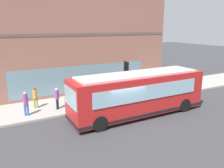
{
  "coord_description": "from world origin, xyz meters",
  "views": [
    {
      "loc": [
        -12.28,
        7.34,
        6.21
      ],
      "look_at": [
        2.96,
        -0.9,
        1.81
      ],
      "focal_mm": 36.36,
      "sensor_mm": 36.0,
      "label": 1
    }
  ],
  "objects_px": {
    "city_bus_nearside": "(138,94)",
    "traffic_light_near_corner": "(126,73)",
    "pedestrian_walking_along_curb": "(74,91)",
    "pedestrian_by_light_pole": "(57,97)",
    "fire_hydrant": "(89,92)",
    "pedestrian_near_building_entrance": "(35,96)",
    "pedestrian_near_hydrant": "(26,102)"
  },
  "relations": [
    {
      "from": "city_bus_nearside",
      "to": "pedestrian_walking_along_curb",
      "type": "xyz_separation_m",
      "value": [
        4.37,
        3.3,
        -0.41
      ]
    },
    {
      "from": "traffic_light_near_corner",
      "to": "pedestrian_by_light_pole",
      "type": "relative_size",
      "value": 2.09
    },
    {
      "from": "traffic_light_near_corner",
      "to": "city_bus_nearside",
      "type": "bearing_deg",
      "value": 167.14
    },
    {
      "from": "city_bus_nearside",
      "to": "traffic_light_near_corner",
      "type": "bearing_deg",
      "value": -12.86
    },
    {
      "from": "city_bus_nearside",
      "to": "pedestrian_walking_along_curb",
      "type": "distance_m",
      "value": 5.49
    },
    {
      "from": "pedestrian_near_hydrant",
      "to": "fire_hydrant",
      "type": "bearing_deg",
      "value": -68.76
    },
    {
      "from": "pedestrian_near_building_entrance",
      "to": "traffic_light_near_corner",
      "type": "bearing_deg",
      "value": -104.38
    },
    {
      "from": "fire_hydrant",
      "to": "pedestrian_near_building_entrance",
      "type": "relative_size",
      "value": 0.45
    },
    {
      "from": "city_bus_nearside",
      "to": "pedestrian_near_hydrant",
      "type": "relative_size",
      "value": 5.78
    },
    {
      "from": "traffic_light_near_corner",
      "to": "pedestrian_near_building_entrance",
      "type": "height_order",
      "value": "traffic_light_near_corner"
    },
    {
      "from": "pedestrian_near_building_entrance",
      "to": "pedestrian_by_light_pole",
      "type": "distance_m",
      "value": 1.72
    },
    {
      "from": "traffic_light_near_corner",
      "to": "pedestrian_by_light_pole",
      "type": "height_order",
      "value": "traffic_light_near_corner"
    },
    {
      "from": "fire_hydrant",
      "to": "pedestrian_walking_along_curb",
      "type": "bearing_deg",
      "value": 120.27
    },
    {
      "from": "pedestrian_by_light_pole",
      "to": "fire_hydrant",
      "type": "bearing_deg",
      "value": -60.68
    },
    {
      "from": "traffic_light_near_corner",
      "to": "pedestrian_walking_along_curb",
      "type": "bearing_deg",
      "value": 66.91
    },
    {
      "from": "city_bus_nearside",
      "to": "traffic_light_near_corner",
      "type": "distance_m",
      "value": 2.94
    },
    {
      "from": "traffic_light_near_corner",
      "to": "pedestrian_near_hydrant",
      "type": "relative_size",
      "value": 1.96
    },
    {
      "from": "pedestrian_near_building_entrance",
      "to": "pedestrian_walking_along_curb",
      "type": "bearing_deg",
      "value": -92.1
    },
    {
      "from": "fire_hydrant",
      "to": "pedestrian_by_light_pole",
      "type": "distance_m",
      "value": 3.94
    },
    {
      "from": "traffic_light_near_corner",
      "to": "pedestrian_near_hydrant",
      "type": "height_order",
      "value": "traffic_light_near_corner"
    },
    {
      "from": "pedestrian_near_hydrant",
      "to": "pedestrian_by_light_pole",
      "type": "height_order",
      "value": "pedestrian_near_hydrant"
    },
    {
      "from": "fire_hydrant",
      "to": "city_bus_nearside",
      "type": "bearing_deg",
      "value": -164.48
    },
    {
      "from": "pedestrian_walking_along_curb",
      "to": "pedestrian_near_building_entrance",
      "type": "distance_m",
      "value": 3.03
    },
    {
      "from": "pedestrian_near_hydrant",
      "to": "pedestrian_near_building_entrance",
      "type": "relative_size",
      "value": 1.05
    },
    {
      "from": "pedestrian_walking_along_curb",
      "to": "pedestrian_near_building_entrance",
      "type": "xyz_separation_m",
      "value": [
        0.11,
        3.03,
        -0.05
      ]
    },
    {
      "from": "pedestrian_near_hydrant",
      "to": "city_bus_nearside",
      "type": "bearing_deg",
      "value": -114.17
    },
    {
      "from": "pedestrian_walking_along_curb",
      "to": "pedestrian_near_hydrant",
      "type": "height_order",
      "value": "pedestrian_near_hydrant"
    },
    {
      "from": "pedestrian_walking_along_curb",
      "to": "pedestrian_by_light_pole",
      "type": "distance_m",
      "value": 1.83
    },
    {
      "from": "traffic_light_near_corner",
      "to": "pedestrian_near_hydrant",
      "type": "xyz_separation_m",
      "value": [
        0.51,
        7.79,
        -1.37
      ]
    },
    {
      "from": "city_bus_nearside",
      "to": "fire_hydrant",
      "type": "xyz_separation_m",
      "value": [
        5.42,
        1.5,
        -1.04
      ]
    },
    {
      "from": "pedestrian_near_building_entrance",
      "to": "fire_hydrant",
      "type": "bearing_deg",
      "value": -79.02
    },
    {
      "from": "pedestrian_by_light_pole",
      "to": "pedestrian_near_building_entrance",
      "type": "bearing_deg",
      "value": 55.35
    }
  ]
}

